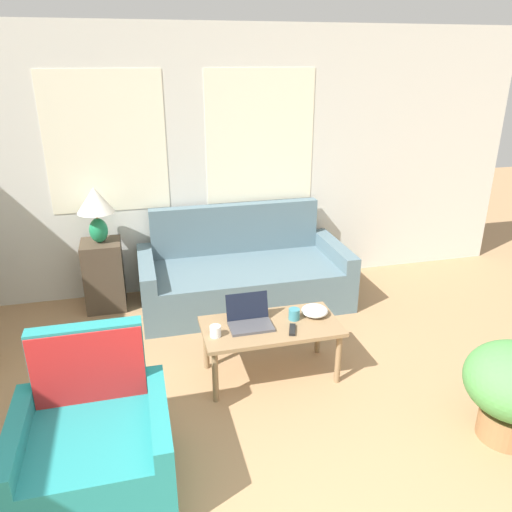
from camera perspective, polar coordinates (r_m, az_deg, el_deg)
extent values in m
cube|color=silver|center=(5.05, -6.89, 10.29)|extent=(6.93, 0.05, 2.60)
cube|color=white|center=(4.94, -16.77, 12.25)|extent=(1.10, 0.01, 1.30)
cube|color=white|center=(5.10, 0.51, 13.41)|extent=(1.10, 0.01, 1.30)
cube|color=slate|center=(4.93, -1.30, -3.29)|extent=(1.73, 0.94, 0.41)
cube|color=slate|center=(5.20, -2.33, 1.09)|extent=(1.73, 0.12, 0.91)
cube|color=slate|center=(4.80, -12.24, -3.56)|extent=(0.14, 0.94, 0.56)
cube|color=slate|center=(5.17, 8.83, -1.43)|extent=(0.14, 0.94, 0.56)
cube|color=teal|center=(3.12, -17.90, -21.53)|extent=(0.64, 0.76, 0.41)
cube|color=teal|center=(3.23, -18.14, -14.44)|extent=(0.64, 0.10, 0.89)
cube|color=teal|center=(3.15, -25.20, -20.94)|extent=(0.10, 0.76, 0.53)
cube|color=teal|center=(3.07, -10.72, -20.18)|extent=(0.10, 0.76, 0.53)
cube|color=red|center=(3.13, -18.42, -13.44)|extent=(0.63, 0.01, 0.64)
cube|color=#4C3D2D|center=(5.03, -16.97, -2.08)|extent=(0.37, 0.37, 0.68)
ellipsoid|color=#1E8451|center=(4.87, -17.55, 2.81)|extent=(0.17, 0.17, 0.23)
cylinder|color=tan|center=(4.83, -17.75, 4.45)|extent=(0.02, 0.02, 0.06)
cone|color=white|center=(4.79, -17.95, 6.13)|extent=(0.34, 0.34, 0.23)
cube|color=#8E704C|center=(3.76, 1.72, -8.05)|extent=(1.03, 0.52, 0.03)
cylinder|color=#8E704C|center=(3.62, -4.67, -13.57)|extent=(0.04, 0.04, 0.41)
cylinder|color=#8E704C|center=(3.84, 9.37, -11.48)|extent=(0.04, 0.04, 0.41)
cylinder|color=#8E704C|center=(3.97, -5.73, -10.10)|extent=(0.04, 0.04, 0.41)
cylinder|color=#8E704C|center=(4.17, 7.09, -8.43)|extent=(0.04, 0.04, 0.41)
cube|color=#47474C|center=(3.70, -0.57, -8.07)|extent=(0.32, 0.20, 0.02)
cube|color=black|center=(3.76, -1.03, -5.72)|extent=(0.32, 0.06, 0.20)
cylinder|color=white|center=(3.60, -4.66, -8.56)|extent=(0.08, 0.08, 0.08)
cylinder|color=teal|center=(3.81, 4.39, -6.64)|extent=(0.09, 0.09, 0.09)
ellipsoid|color=white|center=(3.89, 6.72, -6.23)|extent=(0.20, 0.20, 0.08)
cube|color=black|center=(3.68, 4.18, -8.40)|extent=(0.09, 0.16, 0.02)
cylinder|color=#996B42|center=(3.75, 26.65, -16.77)|extent=(0.34, 0.34, 0.20)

